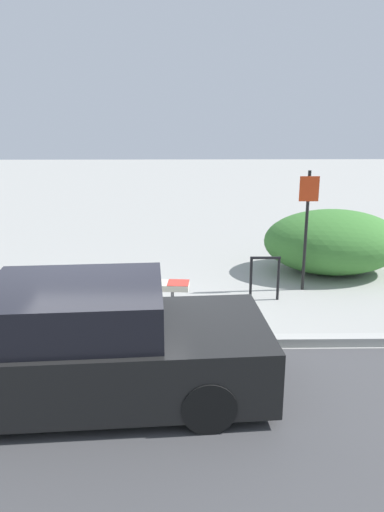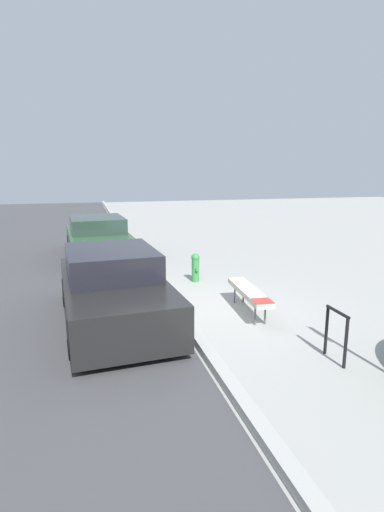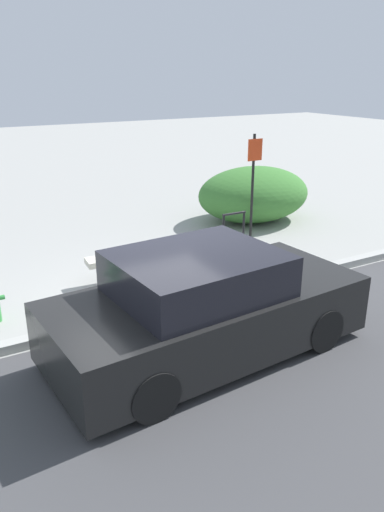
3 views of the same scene
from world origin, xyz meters
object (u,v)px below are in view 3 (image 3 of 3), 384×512
(sign_post, at_px, (253,177))
(bench, at_px, (140,256))
(parked_car_near, at_px, (205,308))
(bike_rack, at_px, (234,227))

(sign_post, bearing_deg, bench, -163.07)
(sign_post, xyz_separation_m, parked_car_near, (-3.44, -3.69, -0.74))
(bike_rack, bearing_deg, sign_post, 32.07)
(parked_car_near, bearing_deg, sign_post, 43.07)
(bench, xyz_separation_m, parked_car_near, (-0.28, -2.73, 0.20))
(bike_rack, xyz_separation_m, parked_car_near, (-2.60, -3.17, 0.15))
(bench, bearing_deg, parked_car_near, -91.50)
(bike_rack, distance_m, parked_car_near, 4.10)
(bike_rack, distance_m, sign_post, 1.32)
(bench, distance_m, sign_post, 3.43)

